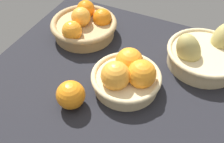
% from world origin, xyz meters
% --- Properties ---
extents(market_tray, '(0.84, 0.72, 0.03)m').
position_xyz_m(market_tray, '(0.00, 0.00, 0.01)').
color(market_tray, black).
rests_on(market_tray, ground).
extents(basket_near_left_pears, '(0.24, 0.25, 0.13)m').
position_xyz_m(basket_near_left_pears, '(-0.20, -0.18, 0.07)').
color(basket_near_left_pears, '#D3BC8C').
rests_on(basket_near_left_pears, market_tray).
extents(basket_center, '(0.21, 0.21, 0.11)m').
position_xyz_m(basket_center, '(-0.02, 0.02, 0.07)').
color(basket_center, '#D3BC8C').
rests_on(basket_center, market_tray).
extents(basket_near_right, '(0.24, 0.24, 0.11)m').
position_xyz_m(basket_near_right, '(0.22, -0.15, 0.07)').
color(basket_near_right, tan).
rests_on(basket_near_right, market_tray).
extents(loose_orange_front_gap, '(0.08, 0.08, 0.08)m').
position_xyz_m(loose_orange_front_gap, '(0.09, 0.15, 0.07)').
color(loose_orange_front_gap, orange).
rests_on(loose_orange_front_gap, market_tray).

